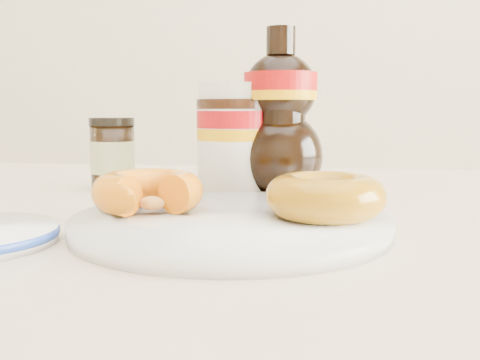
# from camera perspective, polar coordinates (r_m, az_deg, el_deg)

# --- Properties ---
(dining_table) EXTENTS (1.40, 0.90, 0.75)m
(dining_table) POSITION_cam_1_polar(r_m,az_deg,el_deg) (0.51, -4.17, -13.25)
(dining_table) COLOR beige
(dining_table) RESTS_ON ground
(plate) EXTENTS (0.26, 0.26, 0.01)m
(plate) POSITION_cam_1_polar(r_m,az_deg,el_deg) (0.43, -0.97, -4.53)
(plate) COLOR white
(plate) RESTS_ON dining_table
(donut_bitten) EXTENTS (0.12, 0.12, 0.03)m
(donut_bitten) POSITION_cam_1_polar(r_m,az_deg,el_deg) (0.46, -9.76, -1.19)
(donut_bitten) COLOR orange
(donut_bitten) RESTS_ON plate
(donut_whole) EXTENTS (0.12, 0.12, 0.03)m
(donut_whole) POSITION_cam_1_polar(r_m,az_deg,el_deg) (0.43, 9.08, -1.71)
(donut_whole) COLOR #A0660A
(donut_whole) RESTS_ON plate
(nutella_jar) EXTENTS (0.09, 0.09, 0.13)m
(nutella_jar) POSITION_cam_1_polar(r_m,az_deg,el_deg) (0.61, -0.43, 4.80)
(nutella_jar) COLOR white
(nutella_jar) RESTS_ON dining_table
(syrup_bottle) EXTENTS (0.12, 0.11, 0.19)m
(syrup_bottle) POSITION_cam_1_polar(r_m,az_deg,el_deg) (0.60, 4.30, 7.10)
(syrup_bottle) COLOR black
(syrup_bottle) RESTS_ON dining_table
(dark_jar) EXTENTS (0.06, 0.06, 0.09)m
(dark_jar) POSITION_cam_1_polar(r_m,az_deg,el_deg) (0.68, -13.42, 2.70)
(dark_jar) COLOR black
(dark_jar) RESTS_ON dining_table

